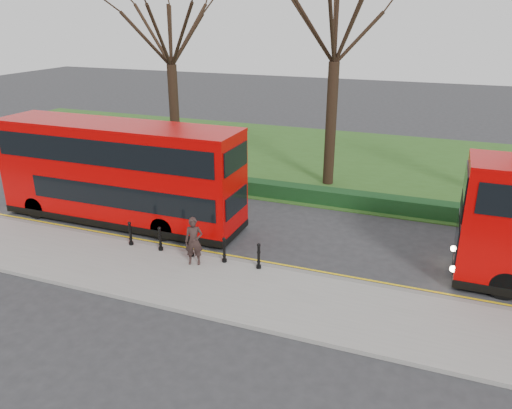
% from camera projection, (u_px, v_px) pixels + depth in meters
% --- Properties ---
extents(ground, '(120.00, 120.00, 0.00)m').
position_uv_depth(ground, '(226.00, 249.00, 21.14)').
color(ground, '#28282B').
rests_on(ground, ground).
extents(pavement, '(60.00, 4.00, 0.15)m').
position_uv_depth(pavement, '(193.00, 280.00, 18.50)').
color(pavement, gray).
rests_on(pavement, ground).
extents(kerb, '(60.00, 0.25, 0.16)m').
position_uv_depth(kerb, '(216.00, 257.00, 20.24)').
color(kerb, slate).
rests_on(kerb, ground).
extents(grass_verge, '(60.00, 18.00, 0.06)m').
position_uv_depth(grass_verge, '(316.00, 158.00, 34.19)').
color(grass_verge, '#2B4F1A').
rests_on(grass_verge, ground).
extents(hedge, '(60.00, 0.90, 0.80)m').
position_uv_depth(hedge, '(278.00, 190.00, 26.92)').
color(hedge, black).
rests_on(hedge, ground).
extents(yellow_line_outer, '(60.00, 0.10, 0.01)m').
position_uv_depth(yellow_line_outer, '(219.00, 256.00, 20.53)').
color(yellow_line_outer, yellow).
rests_on(yellow_line_outer, ground).
extents(yellow_line_inner, '(60.00, 0.10, 0.01)m').
position_uv_depth(yellow_line_inner, '(221.00, 254.00, 20.70)').
color(yellow_line_inner, yellow).
rests_on(yellow_line_inner, ground).
extents(tree_left, '(7.49, 7.49, 11.71)m').
position_uv_depth(tree_left, '(169.00, 28.00, 29.48)').
color(tree_left, black).
rests_on(tree_left, ground).
extents(tree_mid, '(8.05, 8.05, 12.58)m').
position_uv_depth(tree_mid, '(337.00, 17.00, 25.89)').
color(tree_mid, black).
rests_on(tree_mid, ground).
extents(bollard_row, '(5.94, 0.15, 1.00)m').
position_uv_depth(bollard_row, '(191.00, 245.00, 20.04)').
color(bollard_row, black).
rests_on(bollard_row, pavement).
extents(bus_lead, '(11.86, 2.72, 4.72)m').
position_uv_depth(bus_lead, '(119.00, 174.00, 23.14)').
color(bus_lead, '#B00101').
rests_on(bus_lead, ground).
extents(pedestrian, '(0.82, 0.67, 1.94)m').
position_uv_depth(pedestrian, '(194.00, 241.00, 19.23)').
color(pedestrian, black).
rests_on(pedestrian, pavement).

